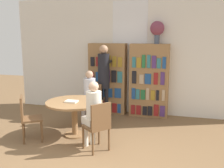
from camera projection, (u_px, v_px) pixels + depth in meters
name	position (u px, v px, depth m)	size (l,w,h in m)	color
wall_back	(130.00, 56.00, 6.83)	(6.40, 0.07, 3.00)	silver
bookshelf_left	(108.00, 79.00, 6.90)	(0.97, 0.34, 1.84)	olive
bookshelf_right	(149.00, 81.00, 6.62)	(0.97, 0.34, 1.84)	olive
flower_vase	(157.00, 29.00, 6.34)	(0.35, 0.35, 0.55)	#475166
reading_table	(74.00, 107.00, 5.37)	(1.16, 1.16, 0.73)	olive
chair_near_camera	(28.00, 116.00, 5.12)	(0.55, 0.55, 0.91)	brown
chair_left_side	(92.00, 101.00, 6.24)	(0.42, 0.42, 0.91)	brown
chair_far_side	(98.00, 124.00, 4.65)	(0.56, 0.56, 0.91)	brown
seated_reader_left	(89.00, 94.00, 6.03)	(0.29, 0.39, 1.26)	#B2B7C6
seated_reader_right	(93.00, 110.00, 4.75)	(0.42, 0.42, 1.26)	silver
librarian_standing	(104.00, 74.00, 6.38)	(0.28, 0.55, 1.82)	black
open_book_on_table	(71.00, 101.00, 5.29)	(0.24, 0.18, 0.03)	silver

